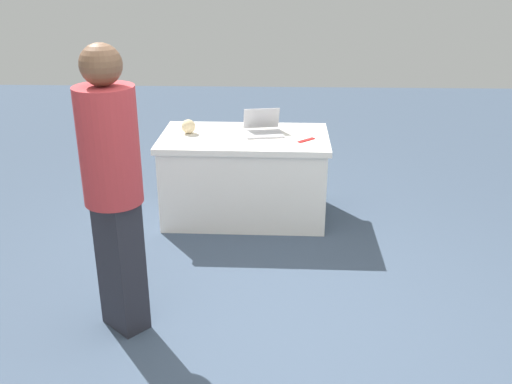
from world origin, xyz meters
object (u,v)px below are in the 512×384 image
at_px(table_foreground, 245,176).
at_px(yarn_ball, 188,126).
at_px(person_presenter, 112,180).
at_px(scissors_red, 306,140).
at_px(laptop_silver, 263,129).

height_order(table_foreground, yarn_ball, yarn_ball).
xyz_separation_m(person_presenter, yarn_ball, (-0.18, -1.76, -0.18)).
bearing_deg(scissors_red, person_presenter, 9.46).
height_order(table_foreground, scissors_red, scissors_red).
relative_size(table_foreground, yarn_ball, 11.94).
distance_m(yarn_ball, scissors_red, 1.03).
relative_size(laptop_silver, yarn_ball, 2.99).
bearing_deg(laptop_silver, yarn_ball, -9.14).
xyz_separation_m(table_foreground, yarn_ball, (0.49, -0.05, 0.43)).
distance_m(person_presenter, yarn_ball, 1.78).
xyz_separation_m(laptop_silver, yarn_ball, (0.65, 0.01, 0.02)).
height_order(person_presenter, yarn_ball, person_presenter).
bearing_deg(table_foreground, person_presenter, 68.66).
relative_size(yarn_ball, scissors_red, 0.68).
xyz_separation_m(table_foreground, laptop_silver, (-0.16, -0.06, 0.41)).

